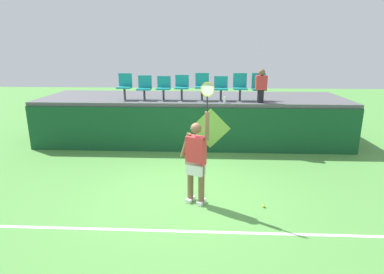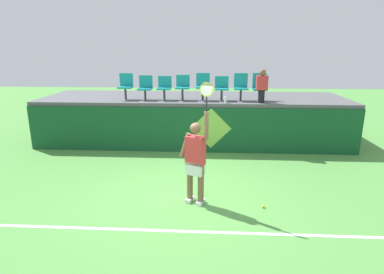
{
  "view_description": "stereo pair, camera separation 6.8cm",
  "coord_description": "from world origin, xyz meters",
  "px_view_note": "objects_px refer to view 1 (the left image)",
  "views": [
    {
      "loc": [
        0.52,
        -6.38,
        3.19
      ],
      "look_at": [
        0.15,
        1.15,
        1.07
      ],
      "focal_mm": 29.67,
      "sensor_mm": 36.0,
      "label": 1
    },
    {
      "loc": [
        0.59,
        -6.38,
        3.19
      ],
      "look_at": [
        0.15,
        1.15,
        1.07
      ],
      "focal_mm": 29.67,
      "sensor_mm": 36.0,
      "label": 2
    }
  ],
  "objects_px": {
    "tennis_ball": "(263,206)",
    "stadium_chair_7": "(259,86)",
    "water_bottle": "(225,100)",
    "stadium_chair_1": "(145,87)",
    "stadium_chair_4": "(202,85)",
    "tennis_player": "(196,159)",
    "spectator_0": "(261,85)",
    "stadium_chair_5": "(221,87)",
    "stadium_chair_2": "(164,87)",
    "stadium_chair_3": "(182,86)",
    "stadium_chair_0": "(125,85)",
    "stadium_chair_6": "(240,86)"
  },
  "relations": [
    {
      "from": "stadium_chair_3",
      "to": "tennis_player",
      "type": "bearing_deg",
      "value": -81.53
    },
    {
      "from": "stadium_chair_2",
      "to": "stadium_chair_6",
      "type": "bearing_deg",
      "value": 0.21
    },
    {
      "from": "tennis_ball",
      "to": "stadium_chair_1",
      "type": "bearing_deg",
      "value": 126.89
    },
    {
      "from": "stadium_chair_0",
      "to": "stadium_chair_6",
      "type": "bearing_deg",
      "value": 0.05
    },
    {
      "from": "water_bottle",
      "to": "stadium_chair_1",
      "type": "distance_m",
      "value": 2.68
    },
    {
      "from": "tennis_ball",
      "to": "water_bottle",
      "type": "distance_m",
      "value": 4.17
    },
    {
      "from": "stadium_chair_0",
      "to": "stadium_chair_7",
      "type": "relative_size",
      "value": 0.98
    },
    {
      "from": "stadium_chair_2",
      "to": "tennis_ball",
      "type": "bearing_deg",
      "value": -58.79
    },
    {
      "from": "tennis_ball",
      "to": "stadium_chair_5",
      "type": "distance_m",
      "value": 4.82
    },
    {
      "from": "water_bottle",
      "to": "stadium_chair_3",
      "type": "height_order",
      "value": "stadium_chair_3"
    },
    {
      "from": "tennis_player",
      "to": "tennis_ball",
      "type": "bearing_deg",
      "value": -6.16
    },
    {
      "from": "stadium_chair_5",
      "to": "tennis_player",
      "type": "bearing_deg",
      "value": -98.77
    },
    {
      "from": "stadium_chair_3",
      "to": "stadium_chair_4",
      "type": "distance_m",
      "value": 0.66
    },
    {
      "from": "stadium_chair_7",
      "to": "stadium_chair_1",
      "type": "bearing_deg",
      "value": -179.89
    },
    {
      "from": "water_bottle",
      "to": "stadium_chair_1",
      "type": "xyz_separation_m",
      "value": [
        -2.6,
        0.56,
        0.32
      ]
    },
    {
      "from": "tennis_player",
      "to": "stadium_chair_1",
      "type": "xyz_separation_m",
      "value": [
        -1.85,
        4.19,
        0.99
      ]
    },
    {
      "from": "stadium_chair_0",
      "to": "stadium_chair_7",
      "type": "height_order",
      "value": "stadium_chair_7"
    },
    {
      "from": "stadium_chair_6",
      "to": "water_bottle",
      "type": "bearing_deg",
      "value": -132.32
    },
    {
      "from": "stadium_chair_0",
      "to": "stadium_chair_7",
      "type": "bearing_deg",
      "value": 0.08
    },
    {
      "from": "stadium_chair_0",
      "to": "stadium_chair_1",
      "type": "bearing_deg",
      "value": -0.1
    },
    {
      "from": "stadium_chair_3",
      "to": "stadium_chair_7",
      "type": "distance_m",
      "value": 2.48
    },
    {
      "from": "spectator_0",
      "to": "stadium_chair_5",
      "type": "bearing_deg",
      "value": 160.02
    },
    {
      "from": "stadium_chair_1",
      "to": "stadium_chair_5",
      "type": "xyz_separation_m",
      "value": [
        2.5,
        -0.0,
        0.01
      ]
    },
    {
      "from": "tennis_ball",
      "to": "stadium_chair_7",
      "type": "xyz_separation_m",
      "value": [
        0.45,
        4.35,
        1.98
      ]
    },
    {
      "from": "stadium_chair_1",
      "to": "stadium_chair_2",
      "type": "distance_m",
      "value": 0.63
    },
    {
      "from": "stadium_chair_2",
      "to": "stadium_chair_7",
      "type": "height_order",
      "value": "stadium_chair_7"
    },
    {
      "from": "tennis_ball",
      "to": "stadium_chair_4",
      "type": "relative_size",
      "value": 0.08
    },
    {
      "from": "stadium_chair_2",
      "to": "spectator_0",
      "type": "bearing_deg",
      "value": -8.16
    },
    {
      "from": "stadium_chair_3",
      "to": "stadium_chair_6",
      "type": "relative_size",
      "value": 0.93
    },
    {
      "from": "tennis_player",
      "to": "stadium_chair_7",
      "type": "bearing_deg",
      "value": 66.1
    },
    {
      "from": "stadium_chair_6",
      "to": "tennis_player",
      "type": "bearing_deg",
      "value": -106.73
    },
    {
      "from": "stadium_chair_0",
      "to": "stadium_chair_6",
      "type": "relative_size",
      "value": 0.98
    },
    {
      "from": "stadium_chair_2",
      "to": "stadium_chair_4",
      "type": "height_order",
      "value": "stadium_chair_4"
    },
    {
      "from": "tennis_ball",
      "to": "stadium_chair_1",
      "type": "distance_m",
      "value": 5.77
    },
    {
      "from": "stadium_chair_5",
      "to": "stadium_chair_0",
      "type": "bearing_deg",
      "value": 179.9
    },
    {
      "from": "stadium_chair_7",
      "to": "spectator_0",
      "type": "relative_size",
      "value": 0.84
    },
    {
      "from": "stadium_chair_3",
      "to": "stadium_chair_6",
      "type": "height_order",
      "value": "stadium_chair_6"
    },
    {
      "from": "stadium_chair_7",
      "to": "spectator_0",
      "type": "bearing_deg",
      "value": -90.0
    },
    {
      "from": "tennis_ball",
      "to": "stadium_chair_4",
      "type": "xyz_separation_m",
      "value": [
        -1.37,
        4.34,
        2.01
      ]
    },
    {
      "from": "spectator_0",
      "to": "tennis_ball",
      "type": "bearing_deg",
      "value": -96.62
    },
    {
      "from": "water_bottle",
      "to": "stadium_chair_4",
      "type": "relative_size",
      "value": 0.24
    },
    {
      "from": "stadium_chair_2",
      "to": "stadium_chair_6",
      "type": "distance_m",
      "value": 2.48
    },
    {
      "from": "stadium_chair_4",
      "to": "tennis_player",
      "type": "bearing_deg",
      "value": -90.46
    },
    {
      "from": "stadium_chair_0",
      "to": "stadium_chair_2",
      "type": "height_order",
      "value": "stadium_chair_0"
    },
    {
      "from": "water_bottle",
      "to": "stadium_chair_2",
      "type": "bearing_deg",
      "value": 164.32
    },
    {
      "from": "stadium_chair_7",
      "to": "water_bottle",
      "type": "bearing_deg",
      "value": -153.06
    },
    {
      "from": "stadium_chair_3",
      "to": "spectator_0",
      "type": "bearing_deg",
      "value": -10.1
    },
    {
      "from": "stadium_chair_3",
      "to": "stadium_chair_6",
      "type": "bearing_deg",
      "value": 0.25
    },
    {
      "from": "stadium_chair_4",
      "to": "stadium_chair_7",
      "type": "xyz_separation_m",
      "value": [
        1.83,
        0.01,
        -0.02
      ]
    },
    {
      "from": "tennis_player",
      "to": "tennis_ball",
      "type": "distance_m",
      "value": 1.71
    }
  ]
}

